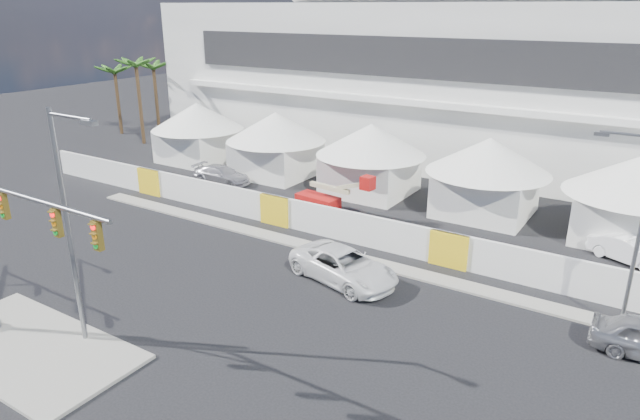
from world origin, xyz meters
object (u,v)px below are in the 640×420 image
Objects in this scene: lot_car_c at (222,175)px; streetlight_median at (70,215)px; streetlight_curb at (637,219)px; pickup_curb at (344,266)px; lot_car_a at (631,250)px; boom_lift at (325,199)px.

streetlight_median is (11.03, -20.85, 5.17)m from lot_car_c.
lot_car_c is 0.55× the size of streetlight_curb.
lot_car_a is (12.49, 10.69, -0.11)m from pickup_curb.
streetlight_median is 23.48m from streetlight_curb.
streetlight_curb is at bearing -63.94° from pickup_curb.
pickup_curb is 13.73m from streetlight_curb.
pickup_curb is at bearing 60.21° from streetlight_median.
boom_lift reaches higher than pickup_curb.
boom_lift is (-19.22, -1.84, 0.11)m from lot_car_a.
pickup_curb reaches higher than lot_car_c.
streetlight_median reaches higher than lot_car_c.
pickup_curb is at bearing -167.91° from streetlight_curb.
lot_car_c is 0.78× the size of boom_lift.
pickup_curb is 1.26× the size of lot_car_c.
streetlight_curb reaches higher than boom_lift.
lot_car_c is at bearing 166.68° from streetlight_curb.
streetlight_curb is (19.03, 13.73, -0.69)m from streetlight_median.
pickup_curb is 19.93m from lot_car_c.
streetlight_median reaches higher than pickup_curb.
pickup_curb is 16.44m from lot_car_a.
lot_car_c is 24.14m from streetlight_median.
lot_car_a is at bearing 91.74° from streetlight_curb.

